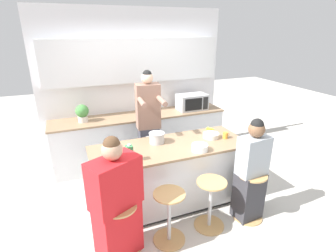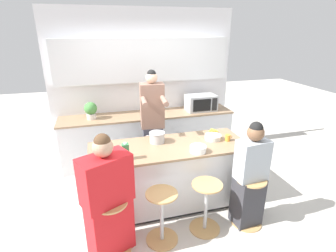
{
  "view_description": "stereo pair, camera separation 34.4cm",
  "coord_description": "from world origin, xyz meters",
  "px_view_note": "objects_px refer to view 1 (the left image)",
  "views": [
    {
      "loc": [
        -1.19,
        -2.91,
        2.35
      ],
      "look_at": [
        0.0,
        0.08,
        1.14
      ],
      "focal_mm": 28.0,
      "sensor_mm": 36.0,
      "label": 1
    },
    {
      "loc": [
        -0.87,
        -3.02,
        2.35
      ],
      "look_at": [
        0.0,
        0.08,
        1.14
      ],
      "focal_mm": 28.0,
      "sensor_mm": 36.0,
      "label": 2
    }
  ],
  "objects_px": {
    "person_seated_near": "(251,175)",
    "person_cooking": "(149,128)",
    "bar_stool_center_right": "(210,203)",
    "microwave": "(192,102)",
    "kitchen_island": "(170,175)",
    "bar_stool_rightmost": "(250,195)",
    "potted_plant": "(82,113)",
    "bar_stool_center_left": "(169,216)",
    "bar_stool_leftmost": "(121,229)",
    "fruit_bowl": "(200,148)",
    "banana_bunch": "(209,129)",
    "coffee_cup_far": "(108,160)",
    "person_wrapped_blanket": "(116,204)",
    "coffee_cup_near": "(225,135)",
    "cooking_pot": "(157,138)",
    "juice_carton": "(129,153)"
  },
  "relations": [
    {
      "from": "cooking_pot",
      "to": "potted_plant",
      "type": "relative_size",
      "value": 1.04
    },
    {
      "from": "bar_stool_center_right",
      "to": "person_wrapped_blanket",
      "type": "distance_m",
      "value": 1.18
    },
    {
      "from": "coffee_cup_near",
      "to": "microwave",
      "type": "xyz_separation_m",
      "value": [
        0.18,
        1.42,
        0.1
      ]
    },
    {
      "from": "coffee_cup_near",
      "to": "bar_stool_rightmost",
      "type": "bearing_deg",
      "value": -88.16
    },
    {
      "from": "bar_stool_rightmost",
      "to": "coffee_cup_far",
      "type": "relative_size",
      "value": 5.78
    },
    {
      "from": "bar_stool_leftmost",
      "to": "coffee_cup_far",
      "type": "height_order",
      "value": "coffee_cup_far"
    },
    {
      "from": "bar_stool_center_right",
      "to": "coffee_cup_far",
      "type": "distance_m",
      "value": 1.34
    },
    {
      "from": "bar_stool_center_left",
      "to": "person_cooking",
      "type": "xyz_separation_m",
      "value": [
        0.21,
        1.36,
        0.55
      ]
    },
    {
      "from": "bar_stool_rightmost",
      "to": "cooking_pot",
      "type": "distance_m",
      "value": 1.42
    },
    {
      "from": "bar_stool_rightmost",
      "to": "potted_plant",
      "type": "bearing_deg",
      "value": 131.26
    },
    {
      "from": "fruit_bowl",
      "to": "coffee_cup_near",
      "type": "height_order",
      "value": "coffee_cup_near"
    },
    {
      "from": "bar_stool_rightmost",
      "to": "person_wrapped_blanket",
      "type": "xyz_separation_m",
      "value": [
        -1.69,
        0.02,
        0.32
      ]
    },
    {
      "from": "coffee_cup_far",
      "to": "bar_stool_leftmost",
      "type": "bearing_deg",
      "value": -89.92
    },
    {
      "from": "bar_stool_leftmost",
      "to": "fruit_bowl",
      "type": "bearing_deg",
      "value": 19.32
    },
    {
      "from": "person_cooking",
      "to": "potted_plant",
      "type": "height_order",
      "value": "person_cooking"
    },
    {
      "from": "potted_plant",
      "to": "juice_carton",
      "type": "bearing_deg",
      "value": -76.84
    },
    {
      "from": "kitchen_island",
      "to": "bar_stool_rightmost",
      "type": "xyz_separation_m",
      "value": [
        0.84,
        -0.67,
        -0.11
      ]
    },
    {
      "from": "bar_stool_leftmost",
      "to": "potted_plant",
      "type": "relative_size",
      "value": 2.22
    },
    {
      "from": "bar_stool_leftmost",
      "to": "bar_stool_center_left",
      "type": "height_order",
      "value": "same"
    },
    {
      "from": "bar_stool_rightmost",
      "to": "coffee_cup_far",
      "type": "xyz_separation_m",
      "value": [
        -1.67,
        0.5,
        0.59
      ]
    },
    {
      "from": "coffee_cup_near",
      "to": "cooking_pot",
      "type": "bearing_deg",
      "value": 167.41
    },
    {
      "from": "kitchen_island",
      "to": "bar_stool_leftmost",
      "type": "xyz_separation_m",
      "value": [
        -0.84,
        -0.67,
        -0.11
      ]
    },
    {
      "from": "person_cooking",
      "to": "coffee_cup_near",
      "type": "xyz_separation_m",
      "value": [
        0.89,
        -0.76,
        0.04
      ]
    },
    {
      "from": "bar_stool_leftmost",
      "to": "bar_stool_rightmost",
      "type": "xyz_separation_m",
      "value": [
        1.67,
        0.0,
        0.0
      ]
    },
    {
      "from": "fruit_bowl",
      "to": "microwave",
      "type": "bearing_deg",
      "value": 66.65
    },
    {
      "from": "potted_plant",
      "to": "bar_stool_center_left",
      "type": "bearing_deg",
      "value": -71.1
    },
    {
      "from": "kitchen_island",
      "to": "bar_stool_leftmost",
      "type": "distance_m",
      "value": 1.08
    },
    {
      "from": "person_seated_near",
      "to": "person_cooking",
      "type": "bearing_deg",
      "value": 118.57
    },
    {
      "from": "banana_bunch",
      "to": "coffee_cup_near",
      "type": "bearing_deg",
      "value": -78.4
    },
    {
      "from": "person_wrapped_blanket",
      "to": "potted_plant",
      "type": "xyz_separation_m",
      "value": [
        -0.13,
        2.05,
        0.39
      ]
    },
    {
      "from": "coffee_cup_far",
      "to": "banana_bunch",
      "type": "xyz_separation_m",
      "value": [
        1.58,
        0.45,
        -0.01
      ]
    },
    {
      "from": "bar_stool_center_left",
      "to": "person_wrapped_blanket",
      "type": "height_order",
      "value": "person_wrapped_blanket"
    },
    {
      "from": "bar_stool_center_left",
      "to": "person_seated_near",
      "type": "bearing_deg",
      "value": 0.55
    },
    {
      "from": "person_cooking",
      "to": "fruit_bowl",
      "type": "height_order",
      "value": "person_cooking"
    },
    {
      "from": "kitchen_island",
      "to": "bar_stool_rightmost",
      "type": "height_order",
      "value": "kitchen_island"
    },
    {
      "from": "bar_stool_rightmost",
      "to": "person_seated_near",
      "type": "distance_m",
      "value": 0.29
    },
    {
      "from": "fruit_bowl",
      "to": "person_seated_near",
      "type": "bearing_deg",
      "value": -34.78
    },
    {
      "from": "bar_stool_leftmost",
      "to": "bar_stool_center_left",
      "type": "xyz_separation_m",
      "value": [
        0.56,
        0.01,
        0.0
      ]
    },
    {
      "from": "kitchen_island",
      "to": "person_wrapped_blanket",
      "type": "height_order",
      "value": "person_wrapped_blanket"
    },
    {
      "from": "bar_stool_center_right",
      "to": "microwave",
      "type": "height_order",
      "value": "microwave"
    },
    {
      "from": "bar_stool_center_left",
      "to": "banana_bunch",
      "type": "distance_m",
      "value": 1.5
    },
    {
      "from": "bar_stool_rightmost",
      "to": "person_cooking",
      "type": "xyz_separation_m",
      "value": [
        -0.91,
        1.38,
        0.55
      ]
    },
    {
      "from": "banana_bunch",
      "to": "bar_stool_leftmost",
      "type": "bearing_deg",
      "value": -149.0
    },
    {
      "from": "person_cooking",
      "to": "coffee_cup_far",
      "type": "distance_m",
      "value": 1.16
    },
    {
      "from": "person_wrapped_blanket",
      "to": "juice_carton",
      "type": "distance_m",
      "value": 0.59
    },
    {
      "from": "bar_stool_center_right",
      "to": "coffee_cup_near",
      "type": "distance_m",
      "value": 0.98
    },
    {
      "from": "person_wrapped_blanket",
      "to": "bar_stool_center_right",
      "type": "bearing_deg",
      "value": -24.0
    },
    {
      "from": "cooking_pot",
      "to": "juice_carton",
      "type": "relative_size",
      "value": 1.4
    },
    {
      "from": "bar_stool_center_right",
      "to": "juice_carton",
      "type": "bearing_deg",
      "value": 155.84
    },
    {
      "from": "banana_bunch",
      "to": "bar_stool_center_left",
      "type": "bearing_deg",
      "value": -137.54
    }
  ]
}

